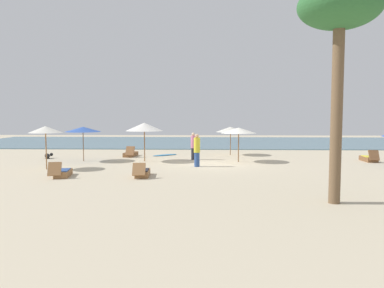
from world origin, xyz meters
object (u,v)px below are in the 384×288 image
Objects in this scene: lounger_2 at (369,158)px; umbrella_3 at (46,130)px; lounger_0 at (142,173)px; umbrella_2 at (231,129)px; dog at (48,156)px; surfboard at (165,155)px; person_1 at (197,150)px; lounger_1 at (131,154)px; lounger_3 at (62,173)px; palm_0 at (340,14)px; umbrella_1 at (83,129)px; umbrella_5 at (239,130)px; umbrella_0 at (144,127)px; person_0 at (193,146)px.

umbrella_3 is at bearing -167.71° from lounger_2.
lounger_0 is at bearing -21.24° from umbrella_3.
lounger_0 is (-4.65, -9.36, -1.62)m from umbrella_2.
surfboard is at bearing 15.65° from dog.
umbrella_2 is 6.45m from person_1.
lounger_1 is 8.53m from lounger_3.
lounger_2 is at bearing 62.54° from palm_0.
umbrella_2 is 12.29m from dog.
palm_0 is at bearing -42.49° from umbrella_1.
lounger_0 is at bearing -50.88° from umbrella_1.
lounger_2 is at bearing 12.29° from umbrella_3.
palm_0 is at bearing -78.41° from umbrella_5.
lounger_1 is at bearing 79.87° from lounger_3.
dog is at bearing 173.88° from umbrella_5.
umbrella_1 is 3.98m from lounger_1.
umbrella_0 reaches higher than dog.
palm_0 reaches higher than umbrella_1.
umbrella_0 is 1.31× the size of person_1.
umbrella_0 is at bearing 63.40° from lounger_3.
lounger_2 is (13.59, 0.46, -1.92)m from umbrella_0.
umbrella_0 is at bearing 98.00° from lounger_0.
umbrella_2 is at bearing 48.93° from lounger_3.
palm_0 reaches higher than lounger_1.
umbrella_2 reaches higher than surfboard.
umbrella_0 is 1.15× the size of umbrella_2.
umbrella_1 is at bearing 162.55° from person_1.
lounger_1 is 0.94× the size of surfboard.
umbrella_0 is at bearing 145.63° from person_1.
umbrella_1 reaches higher than lounger_2.
dog is (-11.92, -2.51, -1.62)m from umbrella_2.
lounger_2 is 10.73m from person_1.
lounger_3 is 0.96× the size of person_1.
umbrella_5 is 12.34m from dog.
umbrella_1 is at bearing -178.44° from lounger_2.
person_0 is at bearing 49.22° from lounger_3.
dog is at bearing -164.35° from surfboard.
lounger_0 is 9.99m from dog.
lounger_3 is (-8.31, -9.54, -1.62)m from umbrella_2.
umbrella_1 is at bearing 179.92° from umbrella_5.
lounger_1 is (-1.38, 2.65, -1.92)m from umbrella_0.
palm_0 is at bearing -117.46° from lounger_2.
lounger_1 is (-7.04, 2.68, -1.72)m from umbrella_5.
umbrella_2 is at bearing 36.09° from umbrella_3.
umbrella_5 reaches higher than lounger_2.
umbrella_3 is 3.11× the size of dog.
umbrella_3 is at bearing -103.29° from umbrella_1.
umbrella_1 reaches higher than dog.
umbrella_0 is 4.08m from person_1.
person_0 is 0.94× the size of surfboard.
person_1 is at bearing -34.37° from umbrella_0.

